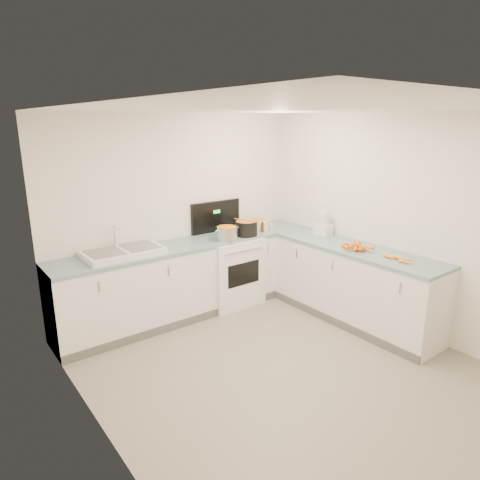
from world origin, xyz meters
TOP-DOWN VIEW (x-y plane):
  - floor at (0.00, 0.00)m, footprint 3.50×4.00m
  - ceiling at (0.00, 0.00)m, footprint 3.50×4.00m
  - wall_back at (0.00, 2.00)m, footprint 3.50×0.00m
  - wall_left at (-1.75, 0.00)m, footprint 0.00×4.00m
  - wall_right at (1.75, 0.00)m, footprint 0.00×4.00m
  - counter_back at (0.00, 1.70)m, footprint 3.50×0.62m
  - counter_right at (1.45, 0.30)m, footprint 0.62×2.20m
  - stove at (0.55, 1.69)m, footprint 0.76×0.65m
  - sink at (-0.90, 1.70)m, footprint 0.86×0.52m
  - steel_pot at (0.41, 1.51)m, footprint 0.33×0.33m
  - black_pot at (0.75, 1.55)m, footprint 0.32×0.32m
  - wooden_spoon at (0.75, 1.55)m, footprint 0.11×0.40m
  - mixing_bowl at (1.09, 1.74)m, footprint 0.30×0.30m
  - extract_bottle at (1.03, 1.56)m, footprint 0.05×0.05m
  - spice_jar at (1.17, 1.53)m, footprint 0.05×0.05m
  - food_processor at (1.58, 0.96)m, footprint 0.19×0.22m
  - carrot_pile at (1.36, 0.26)m, footprint 0.39×0.43m
  - peeled_carrots at (1.41, -0.30)m, footprint 0.16×0.41m
  - peelings at (-1.13, 1.70)m, footprint 0.23×0.26m

SIDE VIEW (x-z plane):
  - floor at x=0.00m, z-range 0.00..0.00m
  - counter_back at x=0.00m, z-range 0.00..0.94m
  - counter_right at x=1.45m, z-range 0.00..0.94m
  - stove at x=0.55m, z-range -0.21..1.15m
  - peeled_carrots at x=1.41m, z-range 0.94..0.98m
  - sink at x=-0.90m, z-range 0.82..1.13m
  - carrot_pile at x=1.36m, z-range 0.93..1.03m
  - spice_jar at x=1.17m, z-range 0.94..1.02m
  - extract_bottle at x=1.03m, z-range 0.94..1.06m
  - mixing_bowl at x=1.09m, z-range 0.94..1.07m
  - peelings at x=-1.13m, z-range 1.01..1.02m
  - steel_pot at x=0.41m, z-range 0.92..1.11m
  - black_pot at x=0.75m, z-range 0.92..1.13m
  - food_processor at x=1.58m, z-range 0.92..1.25m
  - wooden_spoon at x=0.75m, z-range 1.13..1.15m
  - wall_back at x=0.00m, z-range 0.00..2.50m
  - wall_left at x=-1.75m, z-range 0.00..2.50m
  - wall_right at x=1.75m, z-range 0.00..2.50m
  - ceiling at x=0.00m, z-range 2.50..2.50m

